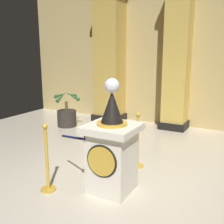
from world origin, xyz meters
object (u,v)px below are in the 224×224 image
(potted_palm_left, at_px, (67,116))
(stanchion_near, at_px, (137,148))
(stanchion_far, at_px, (47,168))
(pedestal_clock, at_px, (112,150))

(potted_palm_left, bearing_deg, stanchion_near, -29.51)
(stanchion_far, distance_m, potted_palm_left, 3.77)
(stanchion_near, xyz_separation_m, stanchion_far, (-0.86, -1.49, 0.01))
(stanchion_far, height_order, potted_palm_left, stanchion_far)
(pedestal_clock, distance_m, stanchion_far, 1.03)
(pedestal_clock, relative_size, stanchion_near, 1.66)
(pedestal_clock, bearing_deg, stanchion_far, -150.99)
(stanchion_near, height_order, potted_palm_left, stanchion_near)
(pedestal_clock, height_order, stanchion_near, pedestal_clock)
(stanchion_near, xyz_separation_m, potted_palm_left, (-2.93, 1.66, -0.06))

